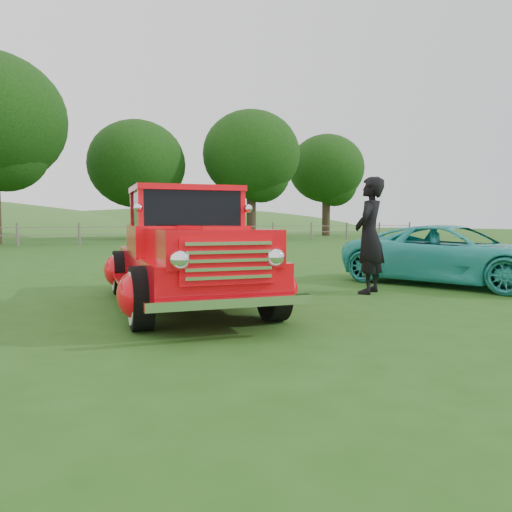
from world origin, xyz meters
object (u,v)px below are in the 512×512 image
tree_near_east (137,164)px  man (369,235)px  teal_sedan (454,255)px  tree_mid_east (251,155)px  red_pickup (185,253)px  tree_far_east (326,169)px

tree_near_east → man: (-3.30, -28.29, -4.22)m
teal_sedan → man: man is taller
tree_mid_east → teal_sedan: 28.22m
tree_mid_east → man: (-11.30, -26.29, -5.15)m
tree_near_east → tree_mid_east: size_ratio=0.88×
teal_sedan → tree_mid_east: bearing=51.3°
tree_mid_east → man: bearing=-113.3°
tree_near_east → red_pickup: 29.11m
tree_near_east → teal_sedan: size_ratio=1.93×
teal_sedan → man: (-2.29, -0.13, 0.42)m
red_pickup → man: bearing=3.5°
teal_sedan → man: size_ratio=2.11×
red_pickup → teal_sedan: red_pickup is taller
tree_mid_east → red_pickup: tree_mid_east is taller
tree_near_east → tree_mid_east: (8.00, -2.00, 0.93)m
tree_near_east → man: 28.79m
tree_far_east → red_pickup: bearing=-129.1°
tree_mid_east → teal_sedan: tree_mid_east is taller
tree_far_east → red_pickup: (-23.61, -29.00, -5.06)m
red_pickup → man: 3.33m
man → red_pickup: bearing=-38.7°
tree_far_east → red_pickup: 37.73m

